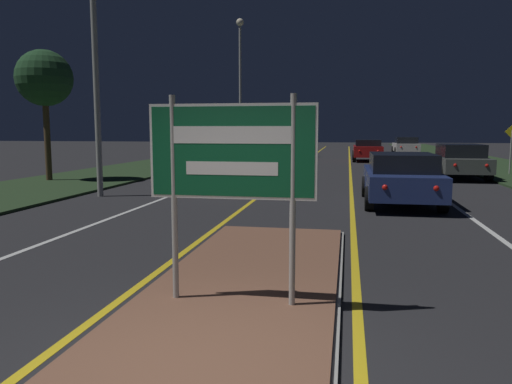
# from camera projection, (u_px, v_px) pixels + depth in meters

# --- Properties ---
(median_island) EXTENTS (2.48, 8.92, 0.10)m
(median_island) POSITION_uv_depth(u_px,v_px,m) (233.00, 305.00, 5.81)
(median_island) COLOR #999993
(median_island) RESTS_ON ground_plane
(verge_left) EXTENTS (5.00, 100.00, 0.08)m
(verge_left) POSITION_uv_depth(u_px,v_px,m) (131.00, 170.00, 25.19)
(verge_left) COLOR #23381E
(verge_left) RESTS_ON ground_plane
(centre_line_yellow_left) EXTENTS (0.12, 70.00, 0.01)m
(centre_line_yellow_left) POSITION_uv_depth(u_px,v_px,m) (299.00, 166.00, 28.63)
(centre_line_yellow_left) COLOR gold
(centre_line_yellow_left) RESTS_ON ground_plane
(centre_line_yellow_right) EXTENTS (0.12, 70.00, 0.01)m
(centre_line_yellow_right) POSITION_uv_depth(u_px,v_px,m) (350.00, 167.00, 28.12)
(centre_line_yellow_right) COLOR gold
(centre_line_yellow_right) RESTS_ON ground_plane
(lane_line_white_left) EXTENTS (0.12, 70.00, 0.01)m
(lane_line_white_left) POSITION_uv_depth(u_px,v_px,m) (252.00, 165.00, 29.13)
(lane_line_white_left) COLOR silver
(lane_line_white_left) RESTS_ON ground_plane
(lane_line_white_right) EXTENTS (0.12, 70.00, 0.01)m
(lane_line_white_right) POSITION_uv_depth(u_px,v_px,m) (401.00, 167.00, 27.62)
(lane_line_white_right) COLOR silver
(lane_line_white_right) RESTS_ON ground_plane
(edge_line_white_left) EXTENTS (0.10, 70.00, 0.01)m
(edge_line_white_left) POSITION_uv_depth(u_px,v_px,m) (203.00, 165.00, 29.67)
(edge_line_white_left) COLOR silver
(edge_line_white_left) RESTS_ON ground_plane
(edge_line_white_right) EXTENTS (0.10, 70.00, 0.01)m
(edge_line_white_right) POSITION_uv_depth(u_px,v_px,m) (458.00, 168.00, 27.09)
(edge_line_white_right) COLOR silver
(edge_line_white_right) RESTS_ON ground_plane
(highway_sign) EXTENTS (1.92, 0.07, 2.37)m
(highway_sign) POSITION_uv_depth(u_px,v_px,m) (232.00, 160.00, 5.59)
(highway_sign) COLOR #9E9E99
(highway_sign) RESTS_ON median_island
(streetlight_left_far) EXTENTS (0.55, 0.55, 10.08)m
(streetlight_left_far) POSITION_uv_depth(u_px,v_px,m) (240.00, 68.00, 36.48)
(streetlight_left_far) COLOR #9E9E99
(streetlight_left_far) RESTS_ON ground_plane
(car_receding_0) EXTENTS (2.03, 4.56, 1.43)m
(car_receding_0) POSITION_uv_depth(u_px,v_px,m) (401.00, 177.00, 13.92)
(car_receding_0) COLOR navy
(car_receding_0) RESTS_ON ground_plane
(car_receding_1) EXTENTS (1.99, 4.53, 1.47)m
(car_receding_1) POSITION_uv_depth(u_px,v_px,m) (459.00, 160.00, 21.26)
(car_receding_1) COLOR #4C514C
(car_receding_1) RESTS_ON ground_plane
(car_receding_2) EXTENTS (1.95, 4.12, 1.43)m
(car_receding_2) POSITION_uv_depth(u_px,v_px,m) (368.00, 150.00, 32.95)
(car_receding_2) COLOR maroon
(car_receding_2) RESTS_ON ground_plane
(car_receding_3) EXTENTS (1.96, 4.13, 1.49)m
(car_receding_3) POSITION_uv_depth(u_px,v_px,m) (406.00, 146.00, 40.45)
(car_receding_3) COLOR silver
(car_receding_3) RESTS_ON ground_plane
(car_approaching_0) EXTENTS (1.95, 4.05, 1.39)m
(car_approaching_0) POSITION_uv_depth(u_px,v_px,m) (241.00, 168.00, 17.28)
(car_approaching_0) COLOR silver
(car_approaching_0) RESTS_ON ground_plane
(car_approaching_1) EXTENTS (1.90, 4.21, 1.49)m
(car_approaching_1) POSITION_uv_depth(u_px,v_px,m) (277.00, 153.00, 27.73)
(car_approaching_1) COLOR black
(car_approaching_1) RESTS_ON ground_plane
(car_approaching_2) EXTENTS (1.86, 4.61, 1.37)m
(car_approaching_2) POSITION_uv_depth(u_px,v_px,m) (295.00, 147.00, 39.34)
(car_approaching_2) COLOR #4C514C
(car_approaching_2) RESTS_ON ground_plane
(warning_sign) EXTENTS (0.60, 0.06, 2.21)m
(warning_sign) POSITION_uv_depth(u_px,v_px,m) (511.00, 144.00, 22.61)
(warning_sign) COLOR #9E9E99
(warning_sign) RESTS_ON verge_right
(roadside_palm_left) EXTENTS (2.18, 2.18, 5.10)m
(roadside_palm_left) POSITION_uv_depth(u_px,v_px,m) (44.00, 79.00, 19.48)
(roadside_palm_left) COLOR #4C3823
(roadside_palm_left) RESTS_ON verge_left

